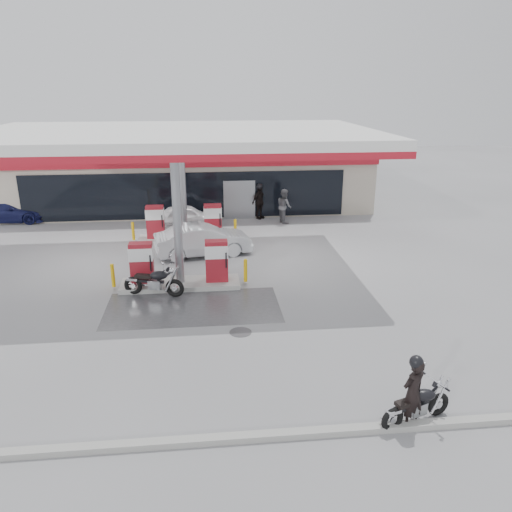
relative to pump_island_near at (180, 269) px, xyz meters
The scene contains 17 objects.
ground 2.12m from the pump_island_near, 90.00° to the right, with size 90.00×90.00×0.00m, color gray.
wet_patch 2.18m from the pump_island_near, 75.96° to the right, with size 6.00×3.00×0.00m, color #4C4C4F.
drain_cover 4.53m from the pump_island_near, 63.43° to the right, with size 0.70×0.70×0.01m, color #38383A.
kerb 9.02m from the pump_island_near, 90.00° to the right, with size 28.00×0.25×0.15m, color gray.
store_building 14.00m from the pump_island_near, 89.98° to the left, with size 22.00×8.22×4.00m.
canopy 5.46m from the pump_island_near, 90.00° to the left, with size 16.00×10.02×5.51m.
pump_island_near is the anchor object (origin of this frame).
pump_island_far 6.00m from the pump_island_near, 90.00° to the left, with size 5.14×1.30×1.78m.
main_motorcycle 10.46m from the pump_island_near, 57.18° to the right, with size 1.86×0.88×0.98m.
biker_main 10.41m from the pump_island_near, 58.21° to the right, with size 0.61×0.40×1.67m, color black.
parked_motorcycle 1.21m from the pump_island_near, 137.56° to the right, with size 2.24×1.03×1.17m.
sedan_white 8.20m from the pump_island_near, 89.57° to the left, with size 1.49×3.71×1.26m, color white.
attendant 10.34m from the pump_island_near, 58.38° to the left, with size 0.92×0.72×1.89m, color #58585D.
hatchback_silver 3.71m from the pump_island_near, 75.92° to the left, with size 1.50×4.30×1.42m, color #B3B6BB.
parked_car_left 14.56m from the pump_island_near, 133.40° to the left, with size 1.82×4.47×1.30m, color #151847.
parked_car_right 13.29m from the pump_island_near, 64.54° to the left, with size 1.83×3.97×1.10m, color #49101D.
biker_walking 10.64m from the pump_island_near, 67.08° to the left, with size 1.13×0.47×1.93m, color black.
Camera 1 is at (1.02, -15.91, 7.33)m, focal length 35.00 mm.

